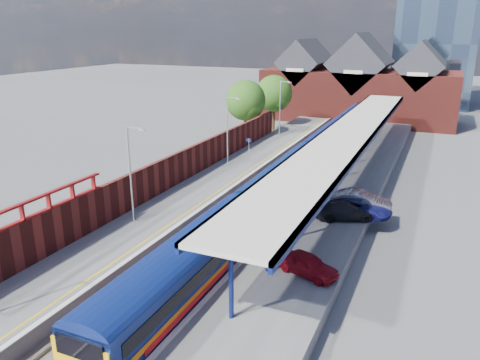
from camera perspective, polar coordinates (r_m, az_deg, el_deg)
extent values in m
plane|color=#5B5B5E|center=(53.27, 8.55, 2.19)|extent=(240.00, 240.00, 0.00)
cube|color=#473D33|center=(44.10, 5.05, -0.97)|extent=(6.00, 76.00, 0.06)
cube|color=slate|center=(44.78, 2.37, -0.49)|extent=(0.07, 76.00, 0.14)
cube|color=slate|center=(44.31, 4.10, -0.73)|extent=(0.07, 76.00, 0.14)
cube|color=slate|center=(43.84, 6.01, -0.99)|extent=(0.07, 76.00, 0.14)
cube|color=slate|center=(43.45, 7.82, -1.23)|extent=(0.07, 76.00, 0.14)
cube|color=#565659|center=(45.90, -1.44, 0.48)|extent=(5.00, 76.00, 1.00)
cube|color=#565659|center=(42.53, 12.73, -1.40)|extent=(6.00, 76.00, 1.00)
cube|color=silver|center=(44.84, 1.27, 0.76)|extent=(0.30, 76.00, 0.05)
cube|color=silver|center=(42.94, 9.06, -0.25)|extent=(0.30, 76.00, 0.05)
cube|color=yellow|center=(45.06, 0.57, 0.83)|extent=(0.14, 76.00, 0.01)
cube|color=navy|center=(25.76, -6.63, -10.85)|extent=(2.90, 16.02, 2.50)
cube|color=navy|center=(25.18, -6.73, -8.36)|extent=(2.90, 16.02, 0.60)
cube|color=navy|center=(39.76, 5.45, -0.26)|extent=(2.90, 16.02, 2.50)
cube|color=navy|center=(39.39, 5.50, 1.47)|extent=(2.90, 16.02, 0.60)
cube|color=navy|center=(55.22, 10.97, 4.66)|extent=(2.90, 16.02, 2.50)
cube|color=navy|center=(54.96, 11.04, 5.93)|extent=(2.90, 16.02, 0.60)
cube|color=navy|center=(71.20, 14.07, 7.39)|extent=(2.90, 16.02, 2.50)
cube|color=navy|center=(70.99, 14.15, 8.38)|extent=(2.90, 16.02, 0.60)
cube|color=black|center=(47.65, 7.03, 3.32)|extent=(0.04, 60.54, 0.70)
cube|color=orange|center=(47.86, 6.98, 2.39)|extent=(0.03, 55.27, 0.30)
cube|color=red|center=(47.93, 6.96, 2.11)|extent=(0.03, 55.27, 0.30)
cube|color=black|center=(20.05, -18.94, -18.88)|extent=(2.30, 0.18, 0.90)
cube|color=black|center=(22.81, -14.02, -20.39)|extent=(2.00, 2.40, 0.60)
cube|color=black|center=(76.92, 14.74, 6.88)|extent=(2.00, 2.40, 0.60)
cylinder|color=#0E1952|center=(22.39, -1.10, -11.94)|extent=(0.24, 0.24, 4.20)
cylinder|color=#0E1952|center=(26.50, 3.48, -6.99)|extent=(0.24, 0.24, 4.20)
cylinder|color=#0E1952|center=(30.87, 6.73, -3.38)|extent=(0.24, 0.24, 4.20)
cylinder|color=#0E1952|center=(35.41, 9.15, -0.67)|extent=(0.24, 0.24, 4.20)
cylinder|color=#0E1952|center=(40.06, 11.01, 1.42)|extent=(0.24, 0.24, 4.20)
cylinder|color=#0E1952|center=(44.79, 12.48, 3.07)|extent=(0.24, 0.24, 4.20)
cylinder|color=#0E1952|center=(49.57, 13.67, 4.41)|extent=(0.24, 0.24, 4.20)
cylinder|color=#0E1952|center=(54.39, 14.66, 5.50)|extent=(0.24, 0.24, 4.20)
cylinder|color=#0E1952|center=(59.24, 15.48, 6.42)|extent=(0.24, 0.24, 4.20)
cylinder|color=#0E1952|center=(64.11, 16.19, 7.19)|extent=(0.24, 0.24, 4.20)
cube|color=beige|center=(43.23, 13.05, 5.57)|extent=(4.50, 52.00, 0.25)
cube|color=#0E1952|center=(43.70, 10.27, 5.68)|extent=(0.20, 52.00, 0.55)
cube|color=#0E1952|center=(42.93, 15.86, 5.06)|extent=(0.20, 52.00, 0.55)
cylinder|color=#A5A8AA|center=(33.74, -13.22, 0.64)|extent=(0.12, 0.12, 7.00)
cube|color=#A5A8AA|center=(32.57, -12.79, 6.24)|extent=(1.20, 0.08, 0.08)
cube|color=#A5A8AA|center=(32.24, -11.91, 6.00)|extent=(0.45, 0.18, 0.12)
cylinder|color=#A5A8AA|center=(47.05, -1.54, 5.95)|extent=(0.12, 0.12, 7.00)
cube|color=#A5A8AA|center=(46.22, -0.90, 10.02)|extent=(1.20, 0.08, 0.08)
cube|color=#A5A8AA|center=(45.98, -0.21, 9.85)|extent=(0.45, 0.18, 0.12)
cylinder|color=#A5A8AA|center=(61.65, 4.89, 8.75)|extent=(0.12, 0.12, 7.00)
cube|color=#A5A8AA|center=(61.02, 5.52, 11.86)|extent=(1.20, 0.08, 0.08)
cube|color=#A5A8AA|center=(60.84, 6.06, 11.73)|extent=(0.45, 0.18, 0.12)
cylinder|color=#A5A8AA|center=(48.75, 1.08, 3.66)|extent=(0.08, 0.08, 2.50)
cube|color=#0C194C|center=(48.50, 1.09, 4.86)|extent=(0.55, 0.06, 0.35)
cube|color=maroon|center=(41.51, -8.25, 1.14)|extent=(0.35, 50.00, 2.80)
cube|color=maroon|center=(28.62, -26.64, -3.34)|extent=(0.30, 15.00, 0.12)
cube|color=maroon|center=(28.94, -26.38, -5.10)|extent=(0.30, 15.00, 0.12)
cube|color=maroon|center=(29.37, -25.04, -3.64)|extent=(0.30, 0.12, 1.00)
cube|color=maroon|center=(30.61, -22.29, -2.44)|extent=(0.30, 0.12, 1.00)
cube|color=maroon|center=(31.93, -19.76, -1.33)|extent=(0.30, 0.12, 1.00)
cube|color=maroon|center=(33.32, -17.44, -0.30)|extent=(0.30, 0.12, 1.00)
cube|color=maroon|center=(79.38, 14.22, 9.95)|extent=(30.00, 12.00, 8.00)
cube|color=#232328|center=(80.87, 8.04, 14.16)|extent=(7.13, 12.00, 7.13)
cube|color=#232328|center=(78.88, 14.51, 13.69)|extent=(9.16, 12.00, 9.16)
cube|color=#232328|center=(77.87, 21.20, 13.03)|extent=(7.13, 12.00, 7.13)
cube|color=beige|center=(75.16, 6.69, 13.18)|extent=(2.80, 0.15, 0.50)
cube|color=beige|center=(73.01, 13.61, 12.67)|extent=(2.80, 0.15, 0.50)
cube|color=beige|center=(71.93, 20.81, 11.96)|extent=(2.80, 0.15, 0.50)
cylinder|color=#382314|center=(61.67, 0.68, 6.45)|extent=(0.44, 0.44, 4.00)
sphere|color=#244E14|center=(61.07, 0.69, 9.67)|extent=(5.20, 5.20, 5.20)
sphere|color=#244E14|center=(60.41, 1.21, 8.91)|extent=(3.20, 3.20, 3.20)
cylinder|color=#382314|center=(68.63, 4.10, 7.58)|extent=(0.44, 0.44, 4.00)
sphere|color=#244E14|center=(68.10, 4.17, 10.48)|extent=(5.20, 5.20, 5.20)
sphere|color=#244E14|center=(67.46, 4.66, 9.80)|extent=(3.20, 3.20, 3.20)
imported|color=maroon|center=(27.02, 8.16, -10.10)|extent=(4.01, 2.66, 1.27)
imported|color=#9C9CA0|center=(36.75, 14.45, -2.53)|extent=(4.75, 1.92, 1.53)
imported|color=black|center=(34.95, 12.66, -3.68)|extent=(4.78, 3.47, 1.29)
imported|color=navy|center=(36.11, 14.52, -3.11)|extent=(5.04, 3.29, 1.29)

